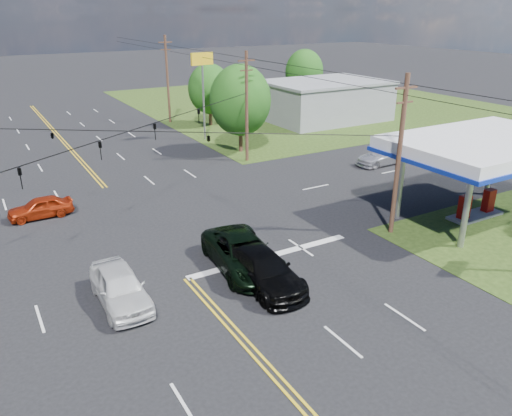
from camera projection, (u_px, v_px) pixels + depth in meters
ground at (138, 224)px, 31.66m from camera, size 280.00×280.00×0.00m
grass_ne at (301, 102)px, 73.70m from camera, size 46.00×48.00×0.03m
stop_bar at (271, 256)px, 27.58m from camera, size 10.00×0.50×0.02m
retail_ne at (324, 102)px, 60.92m from camera, size 14.00×10.00×4.40m
gas_canopy at (487, 147)px, 31.00m from camera, size 12.20×8.20×5.35m
pole_se at (399, 155)px, 28.69m from camera, size 1.60×0.28×9.50m
pole_ne at (247, 106)px, 43.14m from camera, size 1.60×0.28×9.50m
pole_right_far at (167, 78)px, 58.29m from camera, size 1.60×0.28×10.00m
span_wire_signals at (129, 131)px, 29.44m from camera, size 26.00×18.00×1.13m
power_lines at (135, 91)px, 26.87m from camera, size 26.04×100.00×0.64m
tree_right_a at (240, 100)px, 46.03m from camera, size 5.70×5.70×8.18m
tree_right_b at (210, 89)px, 57.07m from camera, size 4.94×4.94×7.09m
tree_far_r at (304, 72)px, 69.94m from camera, size 5.32×5.32×7.63m
pickup_dkgreen at (244, 253)px, 25.92m from camera, size 3.63×6.64×1.76m
suv_black at (263, 269)px, 24.42m from camera, size 2.42×5.82×1.68m
pickup_white at (120, 287)px, 22.85m from camera, size 2.06×5.03×1.71m
sedan_red at (40, 207)px, 32.47m from camera, size 4.06×1.68×1.38m
sedan_far at (382, 156)px, 43.65m from camera, size 5.07×2.17×1.46m
polesign_ne at (202, 72)px, 49.62m from camera, size 2.42×0.50×8.75m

